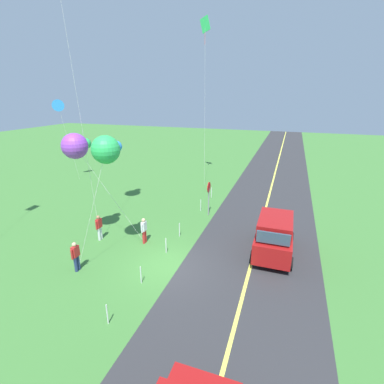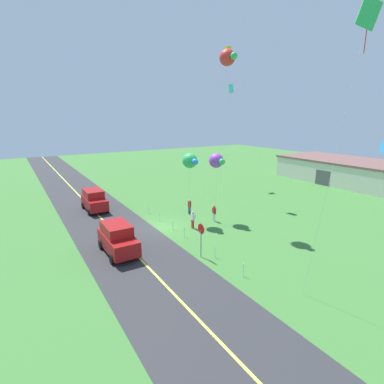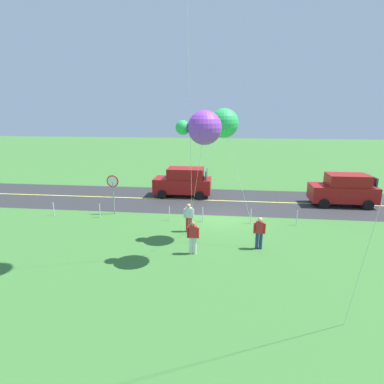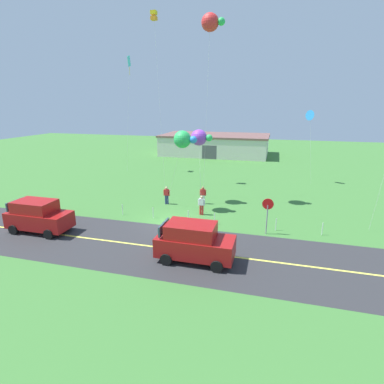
% 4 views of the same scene
% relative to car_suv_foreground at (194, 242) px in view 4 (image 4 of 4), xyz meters
% --- Properties ---
extents(ground_plane, '(120.00, 120.00, 0.10)m').
position_rel_car_suv_foreground_xyz_m(ground_plane, '(-3.10, 4.98, -1.20)').
color(ground_plane, '#3D7533').
extents(asphalt_road, '(120.00, 7.00, 0.00)m').
position_rel_car_suv_foreground_xyz_m(asphalt_road, '(-3.10, 0.98, -1.15)').
color(asphalt_road, '#2D2D30').
rests_on(asphalt_road, ground).
extents(road_centre_stripe, '(120.00, 0.16, 0.00)m').
position_rel_car_suv_foreground_xyz_m(road_centre_stripe, '(-3.10, 0.98, -1.15)').
color(road_centre_stripe, '#E5E04C').
rests_on(road_centre_stripe, asphalt_road).
extents(car_suv_foreground, '(4.40, 2.12, 2.24)m').
position_rel_car_suv_foreground_xyz_m(car_suv_foreground, '(0.00, 0.00, 0.00)').
color(car_suv_foreground, maroon).
rests_on(car_suv_foreground, ground).
extents(car_parked_west_near, '(4.40, 2.12, 2.24)m').
position_rel_car_suv_foreground_xyz_m(car_parked_west_near, '(-11.55, 1.15, 0.00)').
color(car_parked_west_near, maroon).
rests_on(car_parked_west_near, ground).
extents(stop_sign, '(0.76, 0.08, 2.56)m').
position_rel_car_suv_foreground_xyz_m(stop_sign, '(3.84, 4.89, 0.65)').
color(stop_sign, gray).
rests_on(stop_sign, ground).
extents(person_adult_near, '(0.58, 0.22, 1.60)m').
position_rel_car_suv_foreground_xyz_m(person_adult_near, '(-1.35, 7.38, -0.29)').
color(person_adult_near, red).
rests_on(person_adult_near, ground).
extents(person_adult_companion, '(0.58, 0.22, 1.60)m').
position_rel_car_suv_foreground_xyz_m(person_adult_companion, '(-1.89, 10.15, -0.29)').
color(person_adult_companion, silver).
rests_on(person_adult_companion, ground).
extents(person_child_watcher, '(0.58, 0.22, 1.60)m').
position_rel_car_suv_foreground_xyz_m(person_child_watcher, '(-5.00, 9.24, -0.29)').
color(person_child_watcher, navy).
rests_on(person_child_watcher, ground).
extents(kite_red_low, '(1.90, 4.01, 6.54)m').
position_rel_car_suv_foreground_xyz_m(kite_red_low, '(-2.36, 10.68, 4.68)').
color(kite_red_low, silver).
rests_on(kite_red_low, ground).
extents(kite_blue_mid, '(1.90, 1.65, 15.56)m').
position_rel_car_suv_foreground_xyz_m(kite_blue_mid, '(-1.61, 11.09, 13.70)').
color(kite_blue_mid, silver).
rests_on(kite_blue_mid, ground).
extents(kite_yellow_high, '(3.05, 1.77, 6.63)m').
position_rel_car_suv_foreground_xyz_m(kite_yellow_high, '(-3.09, 8.18, 4.78)').
color(kite_yellow_high, silver).
rests_on(kite_yellow_high, ground).
extents(kite_green_far, '(0.80, 1.52, 14.35)m').
position_rel_car_suv_foreground_xyz_m(kite_green_far, '(-14.00, 21.44, 12.18)').
color(kite_green_far, silver).
rests_on(kite_green_far, ground).
extents(kite_orange_near, '(1.26, 1.16, 8.01)m').
position_rel_car_suv_foreground_xyz_m(kite_orange_near, '(7.42, 20.81, 6.28)').
color(kite_orange_near, silver).
rests_on(kite_orange_near, ground).
extents(kite_cyan_top, '(1.70, 2.12, 17.52)m').
position_rel_car_suv_foreground_xyz_m(kite_cyan_top, '(-8.56, 16.47, 15.84)').
color(kite_cyan_top, silver).
rests_on(kite_cyan_top, ground).
extents(warehouse_distant, '(18.36, 10.20, 3.50)m').
position_rel_car_suv_foreground_xyz_m(warehouse_distant, '(-6.26, 37.95, 0.60)').
color(warehouse_distant, beige).
rests_on(warehouse_distant, ground).
extents(fence_post_0, '(0.05, 0.05, 0.90)m').
position_rel_car_suv_foreground_xyz_m(fence_post_0, '(-7.50, 5.68, -0.70)').
color(fence_post_0, silver).
rests_on(fence_post_0, ground).
extents(fence_post_1, '(0.05, 0.05, 0.90)m').
position_rel_car_suv_foreground_xyz_m(fence_post_1, '(-4.85, 5.68, -0.70)').
color(fence_post_1, silver).
rests_on(fence_post_1, ground).
extents(fence_post_2, '(0.05, 0.05, 0.90)m').
position_rel_car_suv_foreground_xyz_m(fence_post_2, '(-1.98, 5.68, -0.70)').
color(fence_post_2, silver).
rests_on(fence_post_2, ground).
extents(fence_post_3, '(0.05, 0.05, 0.90)m').
position_rel_car_suv_foreground_xyz_m(fence_post_3, '(0.07, 5.68, -0.70)').
color(fence_post_3, silver).
rests_on(fence_post_3, ground).
extents(fence_post_4, '(0.05, 0.05, 0.90)m').
position_rel_car_suv_foreground_xyz_m(fence_post_4, '(4.49, 5.68, -0.70)').
color(fence_post_4, silver).
rests_on(fence_post_4, ground).
extents(fence_post_5, '(0.05, 0.05, 0.90)m').
position_rel_car_suv_foreground_xyz_m(fence_post_5, '(7.55, 5.68, -0.70)').
color(fence_post_5, silver).
rests_on(fence_post_5, ground).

